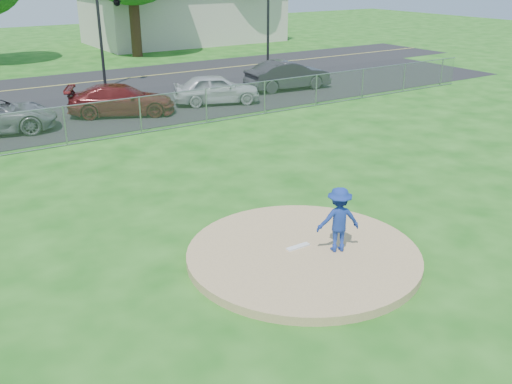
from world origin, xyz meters
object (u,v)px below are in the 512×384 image
traffic_signal_center (115,0)px  parked_car_charcoal (288,75)px  pitcher (339,220)px  parked_car_pearl (216,89)px  traffic_signal_right (271,16)px  commercial_building (184,17)px  parked_car_darkred (121,100)px

traffic_signal_center → parked_car_charcoal: size_ratio=1.20×
parked_car_charcoal → traffic_signal_center: bearing=55.8°
pitcher → parked_car_pearl: 16.40m
pitcher → traffic_signal_right: bearing=-98.9°
parked_car_pearl → parked_car_charcoal: parked_car_charcoal is taller
commercial_building → parked_car_pearl: (-9.78, -22.94, -1.43)m
traffic_signal_center → parked_car_darkred: (-2.48, -6.59, -3.91)m
traffic_signal_right → parked_car_pearl: 10.93m
traffic_signal_right → parked_car_charcoal: bearing=-116.6°
traffic_signal_right → pitcher: traffic_signal_right is taller
parked_car_darkred → parked_car_charcoal: 9.74m
commercial_building → traffic_signal_center: traffic_signal_center is taller
commercial_building → parked_car_darkred: (-14.51, -22.59, -1.46)m
parked_car_darkred → parked_car_pearl: 4.74m
traffic_signal_right → traffic_signal_center: bearing=-180.0°
traffic_signal_center → pitcher: traffic_signal_center is taller
commercial_building → pitcher: (-15.31, -38.38, -1.19)m
pitcher → parked_car_pearl: pitcher is taller
traffic_signal_center → pitcher: 22.91m
commercial_building → parked_car_pearl: size_ratio=3.91×
commercial_building → traffic_signal_right: (-1.76, -16.00, 1.20)m
parked_car_charcoal → parked_car_pearl: bearing=105.9°
commercial_building → traffic_signal_center: 20.17m
traffic_signal_center → pitcher: (-3.28, -22.38, -3.64)m
parked_car_charcoal → commercial_building: bearing=-6.7°
commercial_building → parked_car_darkred: commercial_building is taller
parked_car_darkred → parked_car_pearl: size_ratio=1.13×
traffic_signal_right → parked_car_darkred: (-12.74, -6.59, -2.67)m
commercial_building → traffic_signal_right: traffic_signal_right is taller
pitcher → parked_car_darkred: size_ratio=0.33×
traffic_signal_center → parked_car_pearl: (2.25, -6.94, -3.89)m
commercial_building → parked_car_pearl: commercial_building is taller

